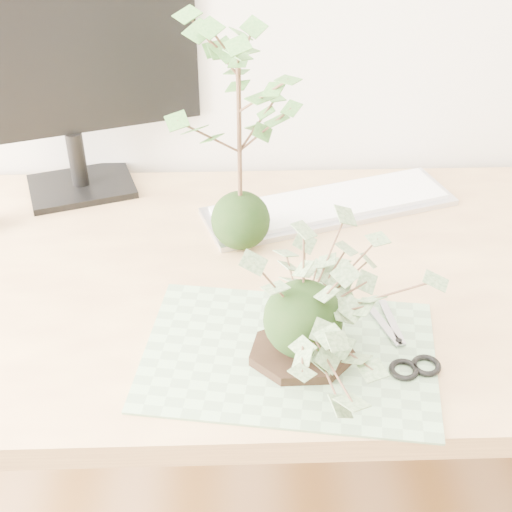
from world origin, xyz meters
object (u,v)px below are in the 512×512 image
keyboard (330,205)px  ivy_kokedama (304,289)px  maple_kokedama (239,83)px  monitor (63,64)px  desk (309,314)px

keyboard → ivy_kokedama: bearing=-120.1°
maple_kokedama → monitor: (-0.31, 0.21, -0.05)m
maple_kokedama → keyboard: (0.17, 0.11, -0.29)m
maple_kokedama → monitor: size_ratio=0.89×
monitor → desk: bearing=-52.7°
ivy_kokedama → keyboard: ivy_kokedama is taller
ivy_kokedama → maple_kokedama: bearing=105.7°
keyboard → desk: bearing=-122.6°
ivy_kokedama → keyboard: bearing=77.7°
ivy_kokedama → monitor: (-0.39, 0.50, 0.12)m
maple_kokedama → keyboard: bearing=34.1°
maple_kokedama → monitor: 0.37m
desk → maple_kokedama: maple_kokedama is taller
keyboard → monitor: bearing=150.7°
ivy_kokedama → monitor: 0.64m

